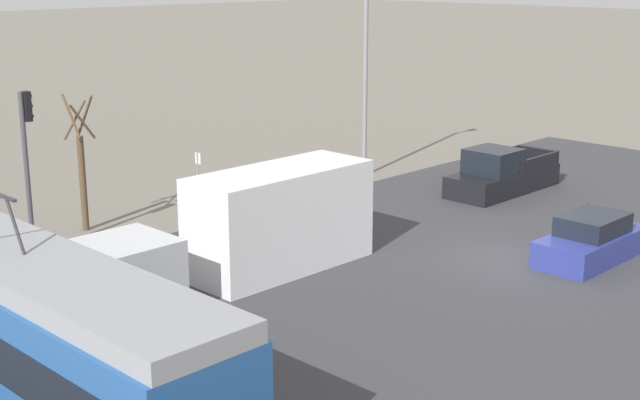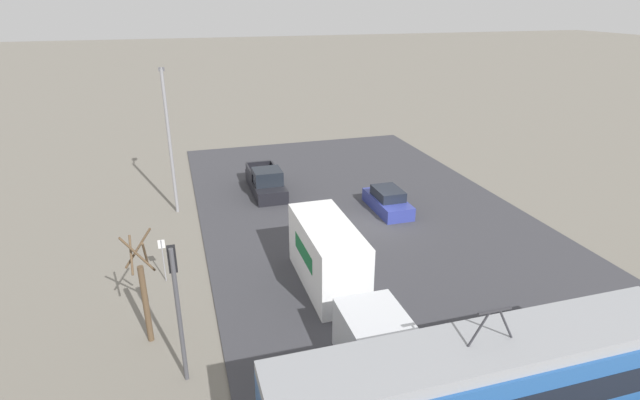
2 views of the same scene
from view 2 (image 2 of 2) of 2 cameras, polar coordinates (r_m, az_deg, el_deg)
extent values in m
plane|color=slate|center=(30.73, 6.04, -2.89)|extent=(320.00, 320.00, 0.00)
cube|color=#38383D|center=(30.72, 6.05, -2.82)|extent=(20.26, 38.65, 0.08)
cube|color=gray|center=(20.09, 23.13, -19.54)|extent=(68.79, 0.10, 0.14)
cube|color=#235193|center=(17.39, 18.04, -20.08)|extent=(13.75, 2.56, 2.94)
cube|color=black|center=(17.16, 18.19, -19.21)|extent=(13.34, 2.59, 0.98)
cube|color=gray|center=(16.34, 18.76, -15.67)|extent=(13.75, 2.35, 0.42)
cylinder|color=#2D2D33|center=(16.14, 20.44, -13.11)|extent=(0.66, 0.07, 1.15)
cylinder|color=#2D2D33|center=(15.67, 17.71, -13.88)|extent=(0.66, 0.07, 1.15)
cube|color=#2D2D33|center=(15.60, 19.36, -11.84)|extent=(1.10, 0.08, 0.06)
cube|color=silver|center=(19.43, 6.12, -15.37)|extent=(2.31, 2.80, 2.13)
cube|color=white|center=(23.72, 0.84, -6.29)|extent=(2.31, 5.96, 3.13)
cube|color=#196B38|center=(23.29, -1.91, -6.00)|extent=(0.02, 2.98, 0.78)
cube|color=black|center=(35.65, -6.21, 1.64)|extent=(2.06, 5.54, 0.91)
cube|color=black|center=(34.61, -6.03, 2.68)|extent=(1.90, 1.89, 0.99)
cube|color=black|center=(36.35, -8.07, 3.17)|extent=(0.12, 2.77, 0.53)
cube|color=black|center=(36.65, -5.14, 3.46)|extent=(0.12, 2.77, 0.53)
cube|color=black|center=(37.89, -7.01, 4.01)|extent=(1.90, 0.22, 0.53)
cube|color=red|center=(38.00, -8.20, 3.29)|extent=(0.14, 0.04, 0.18)
cube|color=navy|center=(32.67, 7.71, -0.44)|extent=(1.86, 4.32, 0.85)
cube|color=black|center=(32.40, 7.78, 0.76)|extent=(1.60, 2.25, 0.62)
cylinder|color=#47474C|center=(18.37, -15.78, -12.79)|extent=(0.16, 0.16, 5.35)
cube|color=black|center=(17.40, -16.55, -6.48)|extent=(0.28, 0.22, 0.95)
sphere|color=red|center=(17.36, -16.67, -5.37)|extent=(0.18, 0.18, 0.18)
sphere|color=#3C2C06|center=(17.50, -16.56, -6.30)|extent=(0.18, 0.18, 0.18)
sphere|color=black|center=(17.65, -16.44, -7.22)|extent=(0.18, 0.18, 0.18)
cylinder|color=brown|center=(21.24, -19.28, -11.20)|extent=(0.24, 0.24, 3.41)
cylinder|color=brown|center=(20.16, -20.78, -5.90)|extent=(0.09, 0.95, 1.31)
cylinder|color=brown|center=(19.86, -20.15, -5.85)|extent=(1.15, 0.09, 1.59)
cylinder|color=brown|center=(20.12, -19.37, -5.76)|extent=(0.09, 0.95, 1.31)
cylinder|color=brown|center=(20.31, -20.09, -5.21)|extent=(1.15, 0.09, 1.59)
cylinder|color=gray|center=(32.32, -16.78, 6.10)|extent=(0.20, 0.20, 9.04)
cylinder|color=gray|center=(32.26, -17.68, 13.99)|extent=(0.12, 1.60, 0.12)
cube|color=#515156|center=(33.01, -17.67, 14.05)|extent=(0.36, 0.60, 0.18)
cylinder|color=gray|center=(25.46, -17.45, -6.65)|extent=(0.06, 0.06, 2.22)
cube|color=white|center=(25.09, -17.68, -4.83)|extent=(0.32, 0.02, 0.44)
cube|color=red|center=(25.10, -17.68, -4.82)|extent=(0.31, 0.01, 0.10)
camera|label=1|loc=(25.91, 67.22, 0.12)|focal=50.00mm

